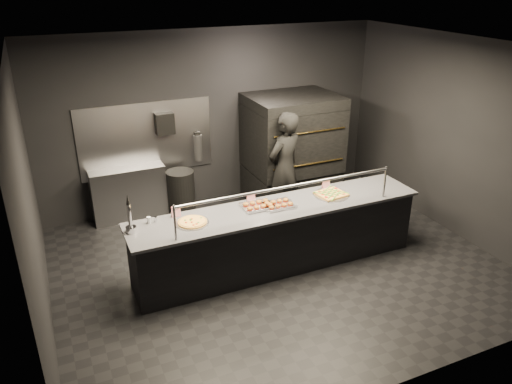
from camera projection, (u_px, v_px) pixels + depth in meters
room at (276, 166)px, 6.52m from camera, size 6.04×6.00×3.00m
service_counter at (278, 236)px, 6.91m from camera, size 4.10×0.78×1.37m
pizza_oven at (292, 149)px, 8.73m from camera, size 1.50×1.23×1.91m
prep_shelf at (129, 194)px, 8.25m from camera, size 1.20×0.35×0.90m
towel_dispenser at (164, 123)px, 8.12m from camera, size 0.30×0.20×0.35m
fire_extinguisher at (198, 147)px, 8.53m from camera, size 0.14×0.14×0.51m
beer_tap at (130, 222)px, 6.02m from camera, size 0.13×0.19×0.51m
round_pizza at (192, 222)px, 6.28m from camera, size 0.42×0.42×0.03m
slider_tray_a at (258, 206)px, 6.70m from camera, size 0.43×0.32×0.07m
slider_tray_b at (279, 204)px, 6.73m from camera, size 0.46×0.37×0.07m
square_pizza at (331, 194)px, 7.05m from camera, size 0.49×0.49×0.05m
condiment_jar at (151, 220)px, 6.28m from camera, size 0.13×0.05×0.09m
tent_cards at (254, 197)px, 6.84m from camera, size 2.37×0.04×0.15m
trash_bin at (181, 193)px, 8.43m from camera, size 0.47×0.47×0.78m
worker at (284, 168)px, 7.99m from camera, size 0.79×0.66×1.86m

